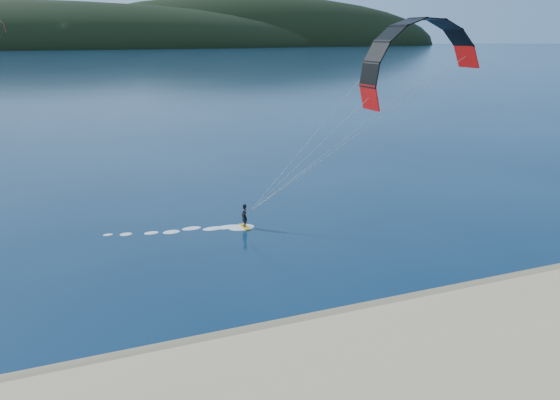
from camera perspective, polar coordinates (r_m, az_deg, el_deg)
ground at (r=22.75m, az=2.11°, el=-20.22°), size 1800.00×1800.00×0.00m
wet_sand at (r=26.17m, az=-1.92°, el=-14.55°), size 220.00×2.50×0.10m
headland at (r=761.98m, az=-21.49°, el=15.03°), size 1200.00×310.00×140.00m
kitesurfer_near at (r=37.44m, az=14.02°, el=11.79°), size 25.89×8.70×15.77m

